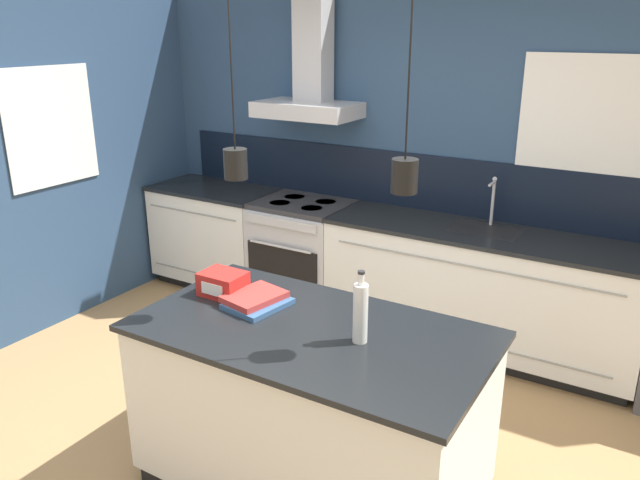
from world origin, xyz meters
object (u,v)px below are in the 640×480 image
(oven_range, at_px, (303,255))
(red_supply_box, at_px, (223,284))
(bottle_on_island, at_px, (360,312))
(book_stack, at_px, (256,300))

(oven_range, relative_size, red_supply_box, 3.96)
(oven_range, height_order, red_supply_box, red_supply_box)
(oven_range, xyz_separation_m, bottle_on_island, (1.48, -1.85, 0.60))
(book_stack, xyz_separation_m, red_supply_box, (-0.23, 0.02, 0.03))
(red_supply_box, bearing_deg, bottle_on_island, -5.86)
(bottle_on_island, bearing_deg, book_stack, 173.69)
(oven_range, distance_m, bottle_on_island, 2.44)
(book_stack, bearing_deg, oven_range, 115.47)
(oven_range, bearing_deg, book_stack, -64.53)
(bottle_on_island, xyz_separation_m, book_stack, (-0.63, 0.07, -0.12))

